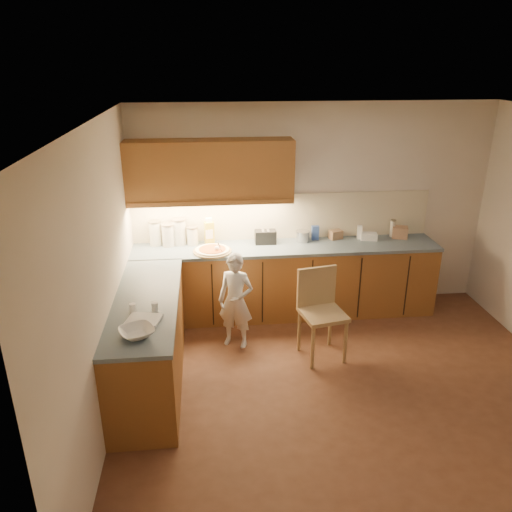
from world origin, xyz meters
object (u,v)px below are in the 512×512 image
object	(u,v)px
child	(236,301)
wooden_chair	(320,307)
toaster	(265,237)
oil_jug	(209,232)
pizza_on_board	(212,250)

from	to	relation	value
child	wooden_chair	xyz separation A→B (m)	(0.90, -0.27, 0.02)
child	toaster	xyz separation A→B (m)	(0.43, 0.82, 0.45)
toaster	oil_jug	bearing A→B (deg)	177.01
oil_jug	pizza_on_board	bearing A→B (deg)	-83.92
pizza_on_board	child	distance (m)	0.74
pizza_on_board	wooden_chair	world-z (taller)	pizza_on_board
pizza_on_board	toaster	bearing A→B (deg)	19.59
pizza_on_board	oil_jug	world-z (taller)	oil_jug
child	oil_jug	bearing A→B (deg)	129.88
child	wooden_chair	world-z (taller)	child
pizza_on_board	toaster	distance (m)	0.71
pizza_on_board	oil_jug	xyz separation A→B (m)	(-0.03, 0.27, 0.14)
wooden_chair	oil_jug	bearing A→B (deg)	124.55
pizza_on_board	wooden_chair	size ratio (longest dim) A/B	0.46
oil_jug	toaster	bearing A→B (deg)	-3.16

